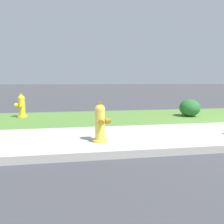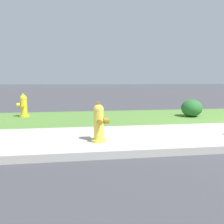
% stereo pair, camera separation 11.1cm
% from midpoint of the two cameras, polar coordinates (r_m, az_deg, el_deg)
% --- Properties ---
extents(grass_verge, '(18.00, 2.75, 0.01)m').
position_cam_midpoint_polar(grass_verge, '(7.93, 23.61, -0.57)').
color(grass_verge, '#568438').
rests_on(grass_verge, ground).
extents(fire_hydrant_at_driveway, '(0.34, 0.37, 0.74)m').
position_cam_midpoint_polar(fire_hydrant_at_driveway, '(4.00, -3.87, -2.84)').
color(fire_hydrant_at_driveway, yellow).
rests_on(fire_hydrant_at_driveway, ground).
extents(fire_hydrant_across_street, '(0.36, 0.38, 0.73)m').
position_cam_midpoint_polar(fire_hydrant_across_street, '(7.26, -22.95, 1.45)').
color(fire_hydrant_across_street, yellow).
rests_on(fire_hydrant_across_street, ground).
extents(shrub_bush_near_lamp, '(0.64, 0.64, 0.54)m').
position_cam_midpoint_polar(shrub_bush_near_lamp, '(7.27, 19.24, 1.04)').
color(shrub_bush_near_lamp, '#28662D').
rests_on(shrub_bush_near_lamp, ground).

